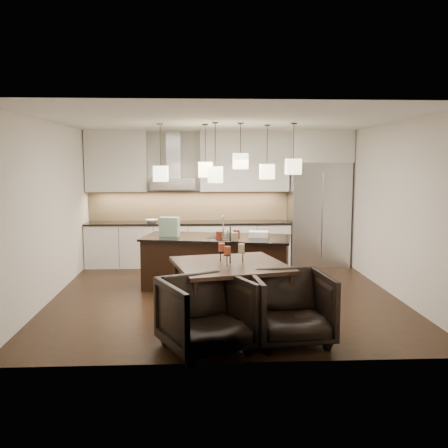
{
  "coord_description": "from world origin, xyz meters",
  "views": [
    {
      "loc": [
        -0.43,
        -7.91,
        2.17
      ],
      "look_at": [
        0.0,
        0.2,
        1.15
      ],
      "focal_mm": 40.0,
      "sensor_mm": 36.0,
      "label": 1
    }
  ],
  "objects": [
    {
      "name": "candelabra",
      "position": [
        -0.01,
        -1.45,
        1.08
      ],
      "size": [
        0.48,
        0.48,
        0.49
      ],
      "primitive_type": null,
      "rotation": [
        0.0,
        0.0,
        0.23
      ],
      "color": "black",
      "rests_on": "dining_table"
    },
    {
      "name": "wall_front",
      "position": [
        0.0,
        -2.76,
        1.4
      ],
      "size": [
        5.5,
        0.02,
        2.8
      ],
      "primitive_type": "cube",
      "color": "silver",
      "rests_on": "ground"
    },
    {
      "name": "pendant_d",
      "position": [
        0.78,
        0.76,
        2.0
      ],
      "size": [
        0.24,
        0.24,
        0.26
      ],
      "primitive_type": "cube",
      "color": "#FAEFB6",
      "rests_on": "ceiling"
    },
    {
      "name": "candle_a",
      "position": [
        0.14,
        -1.42,
        1.03
      ],
      "size": [
        0.1,
        0.1,
        0.11
      ],
      "primitive_type": "cylinder",
      "rotation": [
        0.0,
        0.0,
        0.23
      ],
      "color": "beige",
      "rests_on": "candelabra"
    },
    {
      "name": "fridge_panel",
      "position": [
        2.1,
        2.38,
        2.47
      ],
      "size": [
        1.26,
        0.72,
        0.65
      ],
      "primitive_type": "cube",
      "color": "silver",
      "rests_on": "refrigerator"
    },
    {
      "name": "candle_c",
      "position": [
        -0.05,
        -1.6,
        1.03
      ],
      "size": [
        0.1,
        0.1,
        0.11
      ],
      "primitive_type": "cylinder",
      "rotation": [
        0.0,
        0.0,
        0.23
      ],
      "color": "#AC452A",
      "rests_on": "candelabra"
    },
    {
      "name": "upper_cab_right",
      "position": [
        0.55,
        2.57,
        2.17
      ],
      "size": [
        1.85,
        0.35,
        1.25
      ],
      "primitive_type": "cube",
      "color": "silver",
      "rests_on": "wall_back"
    },
    {
      "name": "pendant_b",
      "position": [
        -0.3,
        0.63,
        2.03
      ],
      "size": [
        0.24,
        0.24,
        0.26
      ],
      "primitive_type": "cube",
      "color": "#FAEFB6",
      "rests_on": "ceiling"
    },
    {
      "name": "refrigerator",
      "position": [
        2.1,
        2.38,
        1.07
      ],
      "size": [
        1.2,
        0.72,
        2.15
      ],
      "primitive_type": "cube",
      "color": "#B7B7BA",
      "rests_on": "floor"
    },
    {
      "name": "faucet",
      "position": [
        0.01,
        0.6,
        1.07
      ],
      "size": [
        0.14,
        0.25,
        0.37
      ],
      "primitive_type": null,
      "rotation": [
        0.0,
        0.0,
        -0.22
      ],
      "color": "silver",
      "rests_on": "island_top"
    },
    {
      "name": "lower_cabinets",
      "position": [
        -0.62,
        2.43,
        0.44
      ],
      "size": [
        4.21,
        0.62,
        0.88
      ],
      "primitive_type": "cube",
      "color": "silver",
      "rests_on": "floor"
    },
    {
      "name": "dining_table",
      "position": [
        -0.01,
        -1.45,
        0.42
      ],
      "size": [
        1.67,
        1.67,
        0.83
      ],
      "primitive_type": null,
      "rotation": [
        0.0,
        0.0,
        0.23
      ],
      "color": "black",
      "rests_on": "floor"
    },
    {
      "name": "pendant_f",
      "position": [
        -0.14,
        0.26,
        1.96
      ],
      "size": [
        0.24,
        0.24,
        0.26
      ],
      "primitive_type": "cube",
      "color": "#FAEFB6",
      "rests_on": "ceiling"
    },
    {
      "name": "wall_right",
      "position": [
        2.76,
        0.0,
        1.4
      ],
      "size": [
        0.02,
        5.5,
        2.8
      ],
      "primitive_type": "cube",
      "color": "silver",
      "rests_on": "ground"
    },
    {
      "name": "food_container",
      "position": [
        0.61,
        0.46,
        0.94
      ],
      "size": [
        0.37,
        0.3,
        0.1
      ],
      "primitive_type": "cube",
      "rotation": [
        0.0,
        0.0,
        -0.22
      ],
      "color": "silver",
      "rests_on": "island_top"
    },
    {
      "name": "candle_b",
      "position": [
        -0.11,
        -1.34,
        1.03
      ],
      "size": [
        0.1,
        0.1,
        0.11
      ],
      "primitive_type": "cylinder",
      "rotation": [
        0.0,
        0.0,
        0.23
      ],
      "color": "#CD553E",
      "rests_on": "candelabra"
    },
    {
      "name": "pendant_c",
      "position": [
        0.28,
        0.37,
        2.18
      ],
      "size": [
        0.24,
        0.24,
        0.26
      ],
      "primitive_type": "cube",
      "color": "#FAEFB6",
      "rests_on": "ceiling"
    },
    {
      "name": "candle_f",
      "position": [
        0.05,
        -1.59,
        1.21
      ],
      "size": [
        0.1,
        0.1,
        0.11
      ],
      "primitive_type": "cylinder",
      "rotation": [
        0.0,
        0.0,
        0.23
      ],
      "color": "beige",
      "rests_on": "candelabra"
    },
    {
      "name": "wall_back",
      "position": [
        0.0,
        2.76,
        1.4
      ],
      "size": [
        5.5,
        0.02,
        2.8
      ],
      "primitive_type": "cube",
      "color": "silver",
      "rests_on": "ground"
    },
    {
      "name": "pendant_e",
      "position": [
        1.16,
        0.35,
        2.09
      ],
      "size": [
        0.24,
        0.24,
        0.26
      ],
      "primitive_type": "cube",
      "color": "#FAEFB6",
      "rests_on": "ceiling"
    },
    {
      "name": "fruit_bowl",
      "position": [
        -1.38,
        2.38,
        0.95
      ],
      "size": [
        0.27,
        0.27,
        0.06
      ],
      "primitive_type": "imported",
      "rotation": [
        0.0,
        0.0,
        -0.04
      ],
      "color": "silver",
      "rests_on": "countertop"
    },
    {
      "name": "island_body",
      "position": [
        -0.11,
        0.53,
        0.43
      ],
      "size": [
        2.57,
        1.46,
        0.85
      ],
      "primitive_type": "cube",
      "rotation": [
        0.0,
        0.0,
        -0.22
      ],
      "color": "black",
      "rests_on": "floor"
    },
    {
      "name": "floor",
      "position": [
        0.0,
        0.0,
        -0.01
      ],
      "size": [
        5.5,
        5.5,
        0.02
      ],
      "primitive_type": "cube",
      "color": "black",
      "rests_on": "ground"
    },
    {
      "name": "hood_chimney",
      "position": [
        -0.93,
        2.59,
        2.32
      ],
      "size": [
        0.3,
        0.28,
        0.96
      ],
      "primitive_type": "cube",
      "color": "#B7B7BA",
      "rests_on": "hood_canopy"
    },
    {
      "name": "wall_left",
      "position": [
        -2.76,
        0.0,
        1.4
      ],
      "size": [
        0.02,
        5.5,
        2.8
      ],
      "primitive_type": "cube",
      "color": "silver",
      "rests_on": "ground"
    },
    {
      "name": "armchair_right",
      "position": [
        0.67,
        -2.15,
        0.43
      ],
      "size": [
        1.01,
        1.03,
        0.86
      ],
      "primitive_type": "imported",
      "rotation": [
        0.0,
        0.0,
        0.1
      ],
      "color": "black",
      "rests_on": "floor"
    },
    {
      "name": "pendant_a",
      "position": [
        -1.05,
        0.56,
        1.97
      ],
      "size": [
        0.24,
        0.24,
        0.26
      ],
      "primitive_type": "cube",
      "color": "#FAEFB6",
      "rests_on": "ceiling"
    },
    {
      "name": "hood_canopy",
      "position": [
        -0.93,
        2.48,
        1.72
      ],
      "size": [
        0.9,
        0.52,
        0.24
      ],
      "primitive_type": "cube",
      "color": "#B7B7BA",
      "rests_on": "wall_back"
    },
    {
      "name": "countertop",
      "position": [
        -0.62,
        2.43,
        0.9
      ],
      "size": [
        4.21,
        0.66,
        0.04
      ],
      "primitive_type": "cube",
      "color": "black",
      "rests_on": "lower_cabinets"
    },
    {
      "name": "tote_bag",
      "position": [
        -0.92,
        0.64,
        1.06
      ],
      "size": [
        0.36,
        0.24,
        0.33
      ],
      "primitive_type": "cube",
      "rotation": [
        0.0,
        0.0,
        -0.22
      ],
      "color": "#1E532B",
      "rests_on": "island_top"
    },
    {
      "name": "ceiling",
      "position": [
        0.0,
        0.0,
        2.81
      ],
      "size": [
        5.5,
        5.5,
        0.02
      ],
      "primitive_type": "cube",
      "color": "white",
      "rests_on": "wall_back"
    },
    {
      "name": "candle_d",
      "position": [
        0.09,
        -1.33,
        1.21
      ],
      "size": [
        0.1,
        0.1,
        0.11
      ],
      "primitive_type": "cylinder",
      "rotation": [
        0.0,
        0.0,
        0.23
      ],
      "color": "#CD553E",
      "rests_on": "candelabra"
    },
    {
      "name": "armchair_left",
      "position": [
        -0.34,
        -2.39,
        0.43
      ],
      "size": [
        1.23,
        1.24,
        0.86
      ],
      "primitive_type": "imported",
      "rotation": [
        0.0,
        0.0,
        0.44
      ],
      "color": "black",
      "rests_on": "floor"
    },
    {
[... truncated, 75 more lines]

